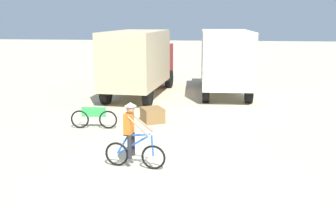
% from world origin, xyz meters
% --- Properties ---
extents(ground_plane, '(120.00, 120.00, 0.00)m').
position_xyz_m(ground_plane, '(0.00, 0.00, 0.00)').
color(ground_plane, beige).
extents(box_truck_tan_camper, '(2.91, 6.92, 3.35)m').
position_xyz_m(box_truck_tan_camper, '(-2.66, 10.72, 1.87)').
color(box_truck_tan_camper, '#CCB78E').
rests_on(box_truck_tan_camper, ground).
extents(box_truck_avon_van, '(2.67, 6.85, 3.35)m').
position_xyz_m(box_truck_avon_van, '(1.73, 11.74, 1.87)').
color(box_truck_avon_van, white).
rests_on(box_truck_avon_van, ground).
extents(cyclist_orange_shirt, '(1.72, 0.53, 1.82)m').
position_xyz_m(cyclist_orange_shirt, '(-0.96, 0.68, 0.85)').
color(cyclist_orange_shirt, black).
rests_on(cyclist_orange_shirt, ground).
extents(bicycle_spare, '(1.73, 0.50, 0.97)m').
position_xyz_m(bicycle_spare, '(-3.17, 4.35, 0.40)').
color(bicycle_spare, black).
rests_on(bicycle_spare, ground).
extents(supply_crate, '(1.08, 1.13, 0.56)m').
position_xyz_m(supply_crate, '(-1.17, 5.50, 0.28)').
color(supply_crate, olive).
rests_on(supply_crate, ground).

